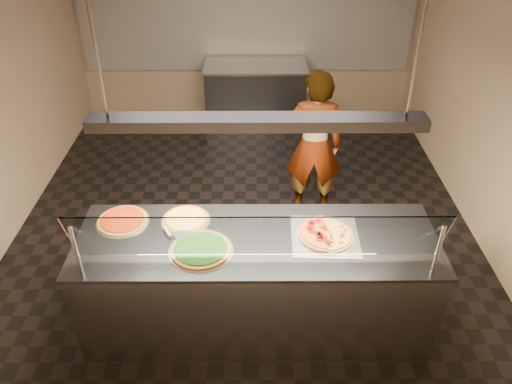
{
  "coord_description": "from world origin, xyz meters",
  "views": [
    {
      "loc": [
        0.1,
        -4.43,
        3.45
      ],
      "look_at": [
        0.12,
        -0.85,
        1.02
      ],
      "focal_mm": 35.0,
      "sensor_mm": 36.0,
      "label": 1
    }
  ],
  "objects_px": {
    "perforated_tray": "(325,236)",
    "half_pizza_pepperoni": "(312,233)",
    "pizza_cheese": "(186,219)",
    "serving_counter": "(257,281)",
    "prep_table": "(256,95)",
    "pizza_tomato": "(123,220)",
    "heat_lamp_housing": "(257,122)",
    "sneeze_guard": "(257,237)",
    "pizza_spatula": "(174,232)",
    "pizza_spinach": "(201,249)",
    "worker": "(314,145)",
    "half_pizza_sausage": "(339,234)"
  },
  "relations": [
    {
      "from": "prep_table",
      "to": "pizza_spinach",
      "type": "bearing_deg",
      "value": -96.11
    },
    {
      "from": "half_pizza_pepperoni",
      "to": "pizza_cheese",
      "type": "bearing_deg",
      "value": 168.0
    },
    {
      "from": "sneeze_guard",
      "to": "heat_lamp_housing",
      "type": "relative_size",
      "value": 1.15
    },
    {
      "from": "half_pizza_sausage",
      "to": "heat_lamp_housing",
      "type": "xyz_separation_m",
      "value": [
        -0.65,
        -0.02,
        0.99
      ]
    },
    {
      "from": "perforated_tray",
      "to": "worker",
      "type": "relative_size",
      "value": 0.32
    },
    {
      "from": "half_pizza_pepperoni",
      "to": "prep_table",
      "type": "relative_size",
      "value": 0.3
    },
    {
      "from": "sneeze_guard",
      "to": "half_pizza_sausage",
      "type": "xyz_separation_m",
      "value": [
        0.65,
        0.36,
        -0.27
      ]
    },
    {
      "from": "half_pizza_sausage",
      "to": "prep_table",
      "type": "relative_size",
      "value": 0.3
    },
    {
      "from": "half_pizza_sausage",
      "to": "prep_table",
      "type": "xyz_separation_m",
      "value": [
        -0.64,
        3.91,
        -0.49
      ]
    },
    {
      "from": "serving_counter",
      "to": "pizza_tomato",
      "type": "bearing_deg",
      "value": 168.4
    },
    {
      "from": "prep_table",
      "to": "serving_counter",
      "type": "bearing_deg",
      "value": -90.06
    },
    {
      "from": "sneeze_guard",
      "to": "pizza_tomato",
      "type": "xyz_separation_m",
      "value": [
        -1.11,
        0.57,
        -0.28
      ]
    },
    {
      "from": "pizza_cheese",
      "to": "heat_lamp_housing",
      "type": "relative_size",
      "value": 0.18
    },
    {
      "from": "pizza_spinach",
      "to": "worker",
      "type": "xyz_separation_m",
      "value": [
        1.06,
        1.82,
        -0.1
      ]
    },
    {
      "from": "worker",
      "to": "prep_table",
      "type": "bearing_deg",
      "value": -70.53
    },
    {
      "from": "pizza_tomato",
      "to": "prep_table",
      "type": "xyz_separation_m",
      "value": [
        1.11,
        3.7,
        -0.48
      ]
    },
    {
      "from": "half_pizza_pepperoni",
      "to": "pizza_spatula",
      "type": "xyz_separation_m",
      "value": [
        -1.1,
        0.03,
        -0.01
      ]
    },
    {
      "from": "perforated_tray",
      "to": "half_pizza_pepperoni",
      "type": "bearing_deg",
      "value": 179.78
    },
    {
      "from": "half_pizza_pepperoni",
      "to": "pizza_cheese",
      "type": "distance_m",
      "value": 1.05
    },
    {
      "from": "pizza_spinach",
      "to": "sneeze_guard",
      "type": "bearing_deg",
      "value": -25.05
    },
    {
      "from": "half_pizza_pepperoni",
      "to": "pizza_spatula",
      "type": "bearing_deg",
      "value": 178.66
    },
    {
      "from": "serving_counter",
      "to": "prep_table",
      "type": "relative_size",
      "value": 1.93
    },
    {
      "from": "half_pizza_pepperoni",
      "to": "prep_table",
      "type": "height_order",
      "value": "half_pizza_pepperoni"
    },
    {
      "from": "half_pizza_pepperoni",
      "to": "half_pizza_sausage",
      "type": "relative_size",
      "value": 1.0
    },
    {
      "from": "sneeze_guard",
      "to": "half_pizza_sausage",
      "type": "height_order",
      "value": "sneeze_guard"
    },
    {
      "from": "half_pizza_sausage",
      "to": "worker",
      "type": "xyz_separation_m",
      "value": [
        -0.02,
        1.65,
        -0.11
      ]
    },
    {
      "from": "half_pizza_sausage",
      "to": "pizza_spinach",
      "type": "distance_m",
      "value": 1.09
    },
    {
      "from": "serving_counter",
      "to": "half_pizza_sausage",
      "type": "xyz_separation_m",
      "value": [
        0.65,
        0.02,
        0.49
      ]
    },
    {
      "from": "pizza_tomato",
      "to": "prep_table",
      "type": "relative_size",
      "value": 0.29
    },
    {
      "from": "perforated_tray",
      "to": "pizza_spatula",
      "type": "bearing_deg",
      "value": 178.75
    },
    {
      "from": "pizza_tomato",
      "to": "pizza_spatula",
      "type": "height_order",
      "value": "pizza_spatula"
    },
    {
      "from": "pizza_spinach",
      "to": "prep_table",
      "type": "height_order",
      "value": "pizza_spinach"
    },
    {
      "from": "prep_table",
      "to": "perforated_tray",
      "type": "bearing_deg",
      "value": -82.17
    },
    {
      "from": "half_pizza_pepperoni",
      "to": "heat_lamp_housing",
      "type": "bearing_deg",
      "value": -176.87
    },
    {
      "from": "serving_counter",
      "to": "pizza_tomato",
      "type": "xyz_separation_m",
      "value": [
        -1.11,
        0.23,
        0.48
      ]
    },
    {
      "from": "pizza_cheese",
      "to": "serving_counter",
      "type": "bearing_deg",
      "value": -22.3
    },
    {
      "from": "serving_counter",
      "to": "pizza_spatula",
      "type": "height_order",
      "value": "pizza_spatula"
    },
    {
      "from": "perforated_tray",
      "to": "half_pizza_pepperoni",
      "type": "height_order",
      "value": "half_pizza_pepperoni"
    },
    {
      "from": "half_pizza_sausage",
      "to": "pizza_spatula",
      "type": "relative_size",
      "value": 1.7
    },
    {
      "from": "pizza_spinach",
      "to": "pizza_tomato",
      "type": "xyz_separation_m",
      "value": [
        -0.68,
        0.37,
        -0.0
      ]
    },
    {
      "from": "pizza_spinach",
      "to": "pizza_tomato",
      "type": "bearing_deg",
      "value": 151.47
    },
    {
      "from": "sneeze_guard",
      "to": "half_pizza_pepperoni",
      "type": "xyz_separation_m",
      "value": [
        0.44,
        0.37,
        -0.26
      ]
    },
    {
      "from": "serving_counter",
      "to": "pizza_spinach",
      "type": "bearing_deg",
      "value": -161.87
    },
    {
      "from": "serving_counter",
      "to": "half_pizza_sausage",
      "type": "distance_m",
      "value": 0.81
    },
    {
      "from": "pizza_spinach",
      "to": "worker",
      "type": "height_order",
      "value": "worker"
    },
    {
      "from": "serving_counter",
      "to": "prep_table",
      "type": "xyz_separation_m",
      "value": [
        0.0,
        3.93,
        0.0
      ]
    },
    {
      "from": "half_pizza_sausage",
      "to": "half_pizza_pepperoni",
      "type": "bearing_deg",
      "value": 178.86
    },
    {
      "from": "half_pizza_pepperoni",
      "to": "pizza_spatula",
      "type": "height_order",
      "value": "half_pizza_pepperoni"
    },
    {
      "from": "heat_lamp_housing",
      "to": "prep_table",
      "type": "bearing_deg",
      "value": 89.94
    },
    {
      "from": "half_pizza_pepperoni",
      "to": "pizza_tomato",
      "type": "bearing_deg",
      "value": 172.49
    }
  ]
}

